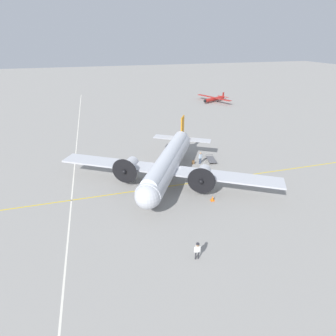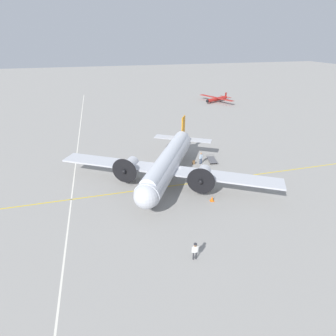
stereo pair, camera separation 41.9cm
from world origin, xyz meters
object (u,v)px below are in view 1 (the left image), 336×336
object	(u,v)px
passenger_boarding	(200,157)
traffic_cone	(213,198)
baggage_cart	(211,159)
airliner_main	(167,163)
crew_foreground	(197,249)
suitcase_near_door	(193,162)
light_aircraft_distant	(214,99)

from	to	relation	value
passenger_boarding	traffic_cone	bearing A→B (deg)	56.43
baggage_cart	airliner_main	bearing A→B (deg)	-53.45
baggage_cart	traffic_cone	world-z (taller)	traffic_cone
traffic_cone	airliner_main	bearing A→B (deg)	125.14
traffic_cone	crew_foreground	bearing A→B (deg)	-122.37
suitcase_near_door	baggage_cart	world-z (taller)	suitcase_near_door
passenger_boarding	light_aircraft_distant	size ratio (longest dim) A/B	0.16
passenger_boarding	suitcase_near_door	size ratio (longest dim) A/B	2.85
traffic_cone	passenger_boarding	bearing A→B (deg)	76.47
suitcase_near_door	traffic_cone	xyz separation A→B (m)	(-1.22, -9.40, -0.01)
passenger_boarding	baggage_cart	size ratio (longest dim) A/B	0.70
suitcase_near_door	baggage_cart	size ratio (longest dim) A/B	0.24
airliner_main	traffic_cone	size ratio (longest dim) A/B	41.02
crew_foreground	light_aircraft_distant	xyz separation A→B (m)	(25.68, 53.06, -0.16)
light_aircraft_distant	airliner_main	bearing A→B (deg)	33.26
crew_foreground	traffic_cone	bearing A→B (deg)	63.22
baggage_cart	suitcase_near_door	bearing A→B (deg)	-78.09
crew_foreground	light_aircraft_distant	distance (m)	58.95
airliner_main	suitcase_near_door	distance (m)	6.83
airliner_main	crew_foreground	world-z (taller)	airliner_main
light_aircraft_distant	passenger_boarding	bearing A→B (deg)	37.58
crew_foreground	traffic_cone	world-z (taller)	crew_foreground
suitcase_near_door	light_aircraft_distant	distance (m)	41.10
airliner_main	baggage_cart	size ratio (longest dim) A/B	9.71
airliner_main	baggage_cart	world-z (taller)	airliner_main
airliner_main	baggage_cart	distance (m)	9.23
airliner_main	crew_foreground	distance (m)	13.07
passenger_boarding	traffic_cone	world-z (taller)	passenger_boarding
passenger_boarding	crew_foreground	bearing A→B (deg)	47.31
airliner_main	passenger_boarding	bearing A→B (deg)	153.46
crew_foreground	baggage_cart	size ratio (longest dim) A/B	0.65
suitcase_near_door	light_aircraft_distant	world-z (taller)	light_aircraft_distant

